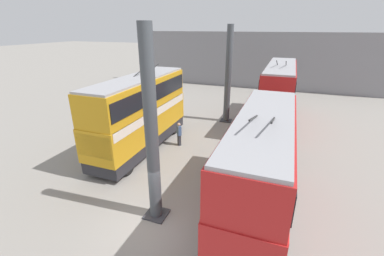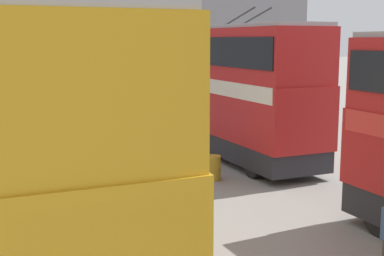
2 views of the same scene
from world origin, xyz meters
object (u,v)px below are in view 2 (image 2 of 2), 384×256
object	(u,v)px
bus_left_far	(230,82)
oil_drum	(213,168)
person_by_right_row	(141,199)
bus_right_far	(46,132)

from	to	relation	value
bus_left_far	oil_drum	world-z (taller)	bus_left_far
oil_drum	person_by_right_row	bearing A→B (deg)	136.39
bus_right_far	person_by_right_row	bearing A→B (deg)	-59.66
person_by_right_row	oil_drum	size ratio (longest dim) A/B	2.13
bus_left_far	bus_right_far	size ratio (longest dim) A/B	1.11
bus_right_far	oil_drum	size ratio (longest dim) A/B	11.68
bus_left_far	person_by_right_row	xyz separation A→B (m)	(-7.71, 6.45, -2.08)
bus_right_far	person_by_right_row	xyz separation A→B (m)	(1.38, -2.36, -2.02)
bus_left_far	bus_right_far	distance (m)	12.66
bus_right_far	oil_drum	world-z (taller)	bus_right_far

